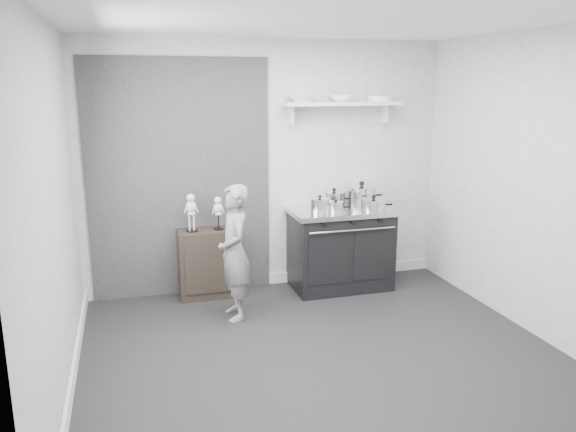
# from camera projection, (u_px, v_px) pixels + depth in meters

# --- Properties ---
(ground) EXTENTS (4.00, 4.00, 0.00)m
(ground) POSITION_uv_depth(u_px,v_px,m) (321.00, 354.00, 4.75)
(ground) COLOR black
(ground) RESTS_ON ground
(room_shell) EXTENTS (4.02, 3.62, 2.71)m
(room_shell) POSITION_uv_depth(u_px,v_px,m) (307.00, 160.00, 4.49)
(room_shell) COLOR #A0A09E
(room_shell) RESTS_ON ground
(wall_shelf) EXTENTS (1.30, 0.26, 0.24)m
(wall_shelf) POSITION_uv_depth(u_px,v_px,m) (342.00, 105.00, 6.07)
(wall_shelf) COLOR silver
(wall_shelf) RESTS_ON room_shell
(stove) EXTENTS (1.13, 0.70, 0.90)m
(stove) POSITION_uv_depth(u_px,v_px,m) (340.00, 248.00, 6.23)
(stove) COLOR black
(stove) RESTS_ON ground
(side_cabinet) EXTENTS (0.56, 0.33, 0.73)m
(side_cabinet) POSITION_uv_depth(u_px,v_px,m) (206.00, 263.00, 5.97)
(side_cabinet) COLOR black
(side_cabinet) RESTS_ON ground
(child) EXTENTS (0.33, 0.49, 1.32)m
(child) POSITION_uv_depth(u_px,v_px,m) (235.00, 253.00, 5.36)
(child) COLOR slate
(child) RESTS_ON ground
(pot_front_left) EXTENTS (0.30, 0.22, 0.18)m
(pot_front_left) POSITION_uv_depth(u_px,v_px,m) (320.00, 205.00, 5.94)
(pot_front_left) COLOR silver
(pot_front_left) RESTS_ON stove
(pot_back_left) EXTENTS (0.34, 0.25, 0.20)m
(pot_back_left) POSITION_uv_depth(u_px,v_px,m) (334.00, 199.00, 6.24)
(pot_back_left) COLOR silver
(pot_back_left) RESTS_ON stove
(pot_back_right) EXTENTS (0.42, 0.33, 0.27)m
(pot_back_right) POSITION_uv_depth(u_px,v_px,m) (361.00, 195.00, 6.30)
(pot_back_right) COLOR silver
(pot_back_right) RESTS_ON stove
(pot_front_right) EXTENTS (0.36, 0.27, 0.18)m
(pot_front_right) POSITION_uv_depth(u_px,v_px,m) (373.00, 205.00, 6.00)
(pot_front_right) COLOR silver
(pot_front_right) RESTS_ON stove
(pot_front_center) EXTENTS (0.25, 0.17, 0.14)m
(pot_front_center) POSITION_uv_depth(u_px,v_px,m) (336.00, 207.00, 5.93)
(pot_front_center) COLOR silver
(pot_front_center) RESTS_ON stove
(skeleton_full) EXTENTS (0.13, 0.08, 0.46)m
(skeleton_full) POSITION_uv_depth(u_px,v_px,m) (191.00, 210.00, 5.80)
(skeleton_full) COLOR beige
(skeleton_full) RESTS_ON side_cabinet
(skeleton_torso) EXTENTS (0.11, 0.07, 0.40)m
(skeleton_torso) POSITION_uv_depth(u_px,v_px,m) (218.00, 211.00, 5.88)
(skeleton_torso) COLOR beige
(skeleton_torso) RESTS_ON side_cabinet
(bowl_large) EXTENTS (0.29, 0.29, 0.07)m
(bowl_large) POSITION_uv_depth(u_px,v_px,m) (302.00, 99.00, 5.93)
(bowl_large) COLOR white
(bowl_large) RESTS_ON wall_shelf
(bowl_small) EXTENTS (0.23, 0.23, 0.07)m
(bowl_small) POSITION_uv_depth(u_px,v_px,m) (341.00, 98.00, 6.05)
(bowl_small) COLOR white
(bowl_small) RESTS_ON wall_shelf
(plate_stack) EXTENTS (0.28, 0.28, 0.06)m
(plate_stack) POSITION_uv_depth(u_px,v_px,m) (379.00, 99.00, 6.17)
(plate_stack) COLOR silver
(plate_stack) RESTS_ON wall_shelf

